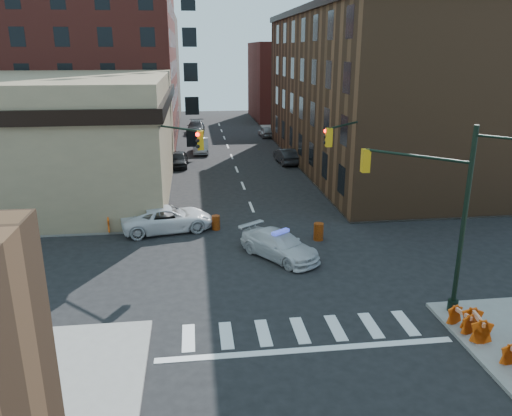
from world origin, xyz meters
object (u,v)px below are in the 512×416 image
object	(u,v)px
barricade_nw_a	(117,224)
barrel_road	(319,232)
pedestrian_a	(112,209)
barrel_bank	(216,223)
barricade_se_a	(462,320)
parked_car_wnear	(179,159)
police_car	(279,245)
pickup	(168,219)
pedestrian_b	(132,205)
parked_car_wfar	(201,146)
parked_car_enear	(286,156)

from	to	relation	value
barricade_nw_a	barrel_road	bearing A→B (deg)	-20.03
pedestrian_a	barricade_nw_a	size ratio (longest dim) A/B	1.25
pedestrian_a	barrel_bank	world-z (taller)	pedestrian_a
barricade_se_a	barricade_nw_a	distance (m)	20.38
parked_car_wnear	barrel_road	size ratio (longest dim) A/B	4.13
police_car	pickup	xyz separation A→B (m)	(-6.24, 5.11, 0.07)
pedestrian_b	barricade_se_a	bearing A→B (deg)	-65.75
pedestrian_a	barrel_road	size ratio (longest dim) A/B	1.53
parked_car_wnear	police_car	bearing A→B (deg)	-74.63
barrel_bank	barrel_road	bearing A→B (deg)	-23.35
barricade_se_a	barricade_nw_a	bearing A→B (deg)	35.08
pedestrian_a	parked_car_wfar	bearing A→B (deg)	75.82
pedestrian_a	barrel_bank	xyz separation A→B (m)	(6.66, -2.16, -0.48)
parked_car_wnear	parked_car_enear	world-z (taller)	parked_car_enear
barrel_road	barricade_nw_a	xyz separation A→B (m)	(-12.13, 2.69, 0.10)
police_car	pedestrian_b	size ratio (longest dim) A/B	3.04
parked_car_wnear	parked_car_wfar	size ratio (longest dim) A/B	0.91
police_car	parked_car_enear	bearing A→B (deg)	43.80
pickup	pedestrian_a	xyz separation A→B (m)	(-3.65, 1.96, 0.15)
barrel_road	pedestrian_b	bearing A→B (deg)	154.99
barricade_se_a	police_car	bearing A→B (deg)	21.59
pickup	parked_car_wnear	world-z (taller)	pickup
police_car	parked_car_wfar	xyz separation A→B (m)	(-3.67, 29.83, 0.06)
police_car	barrel_road	size ratio (longest dim) A/B	4.79
parked_car_enear	barricade_se_a	xyz separation A→B (m)	(1.24, -31.86, -0.20)
pedestrian_a	barricade_nw_a	xyz separation A→B (m)	(0.53, -2.06, -0.32)
pedestrian_b	barrel_road	distance (m)	12.64
parked_car_wfar	barricade_se_a	world-z (taller)	parked_car_wfar
police_car	pedestrian_b	bearing A→B (deg)	103.77
pedestrian_a	police_car	bearing A→B (deg)	-34.46
parked_car_wnear	parked_car_enear	distance (m)	10.66
pedestrian_b	parked_car_wnear	bearing A→B (deg)	62.07
pedestrian_a	barricade_se_a	xyz separation A→B (m)	(15.85, -15.51, -0.39)
pedestrian_b	barrel_bank	size ratio (longest dim) A/B	1.78
parked_car_enear	barrel_bank	size ratio (longest dim) A/B	4.97
pedestrian_b	barricade_se_a	size ratio (longest dim) A/B	1.52
police_car	pickup	world-z (taller)	pickup
parked_car_wfar	pedestrian_b	bearing A→B (deg)	-101.95
barricade_se_a	parked_car_wfar	bearing A→B (deg)	0.49
parked_car_enear	barrel_road	bearing A→B (deg)	80.06
parked_car_wnear	barricade_se_a	bearing A→B (deg)	-68.39
parked_car_wnear	parked_car_enear	xyz separation A→B (m)	(10.66, 0.15, 0.02)
parked_car_enear	barricade_nw_a	xyz separation A→B (m)	(-14.08, -18.42, -0.13)
parked_car_enear	pedestrian_a	distance (m)	21.93
pedestrian_b	barrel_bank	xyz separation A→B (m)	(5.44, -2.75, -0.51)
parked_car_enear	police_car	bearing A→B (deg)	73.94
parked_car_wfar	barricade_nw_a	xyz separation A→B (m)	(-5.69, -24.83, -0.16)
pickup	barrel_bank	world-z (taller)	pickup
pedestrian_b	barricade_nw_a	world-z (taller)	pedestrian_b
pickup	parked_car_wnear	size ratio (longest dim) A/B	1.32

